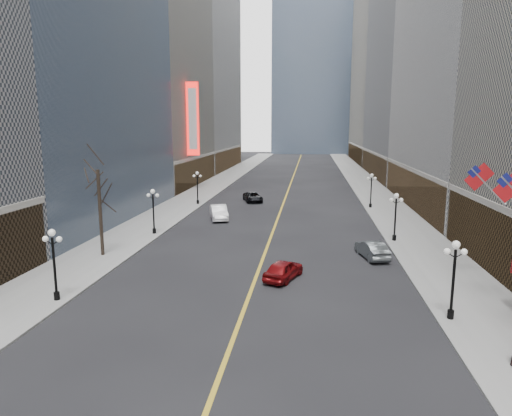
% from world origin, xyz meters
% --- Properties ---
extents(sidewalk_east, '(6.00, 230.00, 0.15)m').
position_xyz_m(sidewalk_east, '(14.00, 70.00, 0.07)').
color(sidewalk_east, gray).
rests_on(sidewalk_east, ground).
extents(sidewalk_west, '(6.00, 230.00, 0.15)m').
position_xyz_m(sidewalk_west, '(-14.00, 70.00, 0.07)').
color(sidewalk_west, gray).
rests_on(sidewalk_west, ground).
extents(lane_line, '(0.25, 200.00, 0.02)m').
position_xyz_m(lane_line, '(0.00, 80.00, 0.01)').
color(lane_line, gold).
rests_on(lane_line, ground).
extents(bldg_east_c, '(26.60, 40.60, 48.80)m').
position_xyz_m(bldg_east_c, '(29.88, 106.00, 24.18)').
color(bldg_east_c, gray).
rests_on(bldg_east_c, ground).
extents(bldg_east_d, '(26.60, 46.60, 62.80)m').
position_xyz_m(bldg_east_d, '(29.90, 149.00, 31.17)').
color(bldg_east_d, '#9E9783').
rests_on(bldg_east_d, ground).
extents(bldg_west_c, '(26.60, 30.60, 50.80)m').
position_xyz_m(bldg_west_c, '(-29.88, 87.00, 25.19)').
color(bldg_west_c, '#9E9783').
rests_on(bldg_west_c, ground).
extents(bldg_west_d, '(26.60, 38.60, 72.80)m').
position_xyz_m(bldg_west_d, '(-29.92, 121.00, 36.17)').
color(bldg_west_d, silver).
rests_on(bldg_west_d, ground).
extents(streetlamp_east_1, '(1.26, 0.44, 4.52)m').
position_xyz_m(streetlamp_east_1, '(11.80, 30.00, 2.90)').
color(streetlamp_east_1, black).
rests_on(streetlamp_east_1, sidewalk_east).
extents(streetlamp_east_2, '(1.26, 0.44, 4.52)m').
position_xyz_m(streetlamp_east_2, '(11.80, 48.00, 2.90)').
color(streetlamp_east_2, black).
rests_on(streetlamp_east_2, sidewalk_east).
extents(streetlamp_east_3, '(1.26, 0.44, 4.52)m').
position_xyz_m(streetlamp_east_3, '(11.80, 66.00, 2.90)').
color(streetlamp_east_3, black).
rests_on(streetlamp_east_3, sidewalk_east).
extents(streetlamp_west_1, '(1.26, 0.44, 4.52)m').
position_xyz_m(streetlamp_west_1, '(-11.80, 30.00, 2.90)').
color(streetlamp_west_1, black).
rests_on(streetlamp_west_1, sidewalk_west).
extents(streetlamp_west_2, '(1.26, 0.44, 4.52)m').
position_xyz_m(streetlamp_west_2, '(-11.80, 48.00, 2.90)').
color(streetlamp_west_2, black).
rests_on(streetlamp_west_2, sidewalk_west).
extents(streetlamp_west_3, '(1.26, 0.44, 4.52)m').
position_xyz_m(streetlamp_west_3, '(-11.80, 66.00, 2.90)').
color(streetlamp_west_3, black).
rests_on(streetlamp_west_3, sidewalk_west).
extents(flag_5, '(2.87, 0.12, 2.87)m').
position_xyz_m(flag_5, '(15.31, 37.00, 7.29)').
color(flag_5, '#B2B2B7').
rests_on(flag_5, ground).
extents(theatre_marquee, '(2.00, 0.55, 12.00)m').
position_xyz_m(theatre_marquee, '(-15.88, 80.00, 12.00)').
color(theatre_marquee, red).
rests_on(theatre_marquee, ground).
extents(tree_west_far, '(3.60, 3.60, 7.92)m').
position_xyz_m(tree_west_far, '(-13.50, 40.00, 6.24)').
color(tree_west_far, '#2D231C').
rests_on(tree_west_far, sidewalk_west).
extents(car_nb_mid, '(3.19, 5.44, 1.69)m').
position_xyz_m(car_nb_mid, '(-6.85, 56.45, 0.85)').
color(car_nb_mid, silver).
rests_on(car_nb_mid, ground).
extents(car_nb_far, '(3.73, 5.41, 1.37)m').
position_xyz_m(car_nb_far, '(-4.50, 69.56, 0.69)').
color(car_nb_far, black).
rests_on(car_nb_far, ground).
extents(car_sb_mid, '(3.06, 4.51, 1.43)m').
position_xyz_m(car_sb_mid, '(2.00, 36.03, 0.71)').
color(car_sb_mid, maroon).
rests_on(car_sb_mid, ground).
extents(car_sb_far, '(2.56, 4.66, 1.46)m').
position_xyz_m(car_sb_far, '(9.00, 42.28, 0.73)').
color(car_sb_far, '#515759').
rests_on(car_sb_far, ground).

